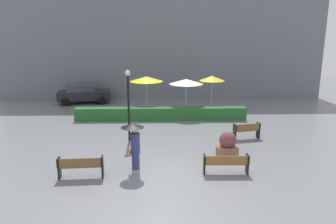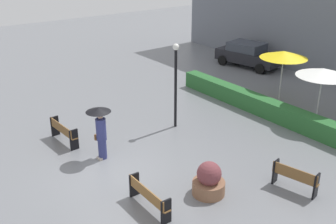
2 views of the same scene
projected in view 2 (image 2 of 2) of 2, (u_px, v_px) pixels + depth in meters
name	position (u px, v px, depth m)	size (l,w,h in m)	color
ground_plane	(110.00, 172.00, 14.49)	(60.00, 60.00, 0.00)	slate
bench_near_left	(63.00, 131.00, 16.42)	(1.81, 0.46, 0.87)	brown
bench_near_right	(148.00, 196.00, 12.30)	(1.88, 0.37, 0.81)	olive
bench_far_right	(295.00, 177.00, 13.23)	(1.55, 0.65, 0.86)	brown
pedestrian_with_umbrella	(100.00, 127.00, 14.95)	(0.94, 0.94, 2.05)	navy
planter_pot	(209.00, 181.00, 13.06)	(1.07, 1.07, 1.16)	brown
lamp_post	(176.00, 77.00, 17.18)	(0.28, 0.28, 3.75)	black
patio_umbrella_yellow	(284.00, 55.00, 20.09)	(2.36, 2.36, 2.62)	silver
patio_umbrella_white	(323.00, 72.00, 17.63)	(2.32, 2.32, 2.54)	silver
hedge_strip	(267.00, 108.00, 18.96)	(11.27, 0.70, 0.83)	#28602D
parked_car	(248.00, 54.00, 26.45)	(4.44, 2.56, 1.57)	black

